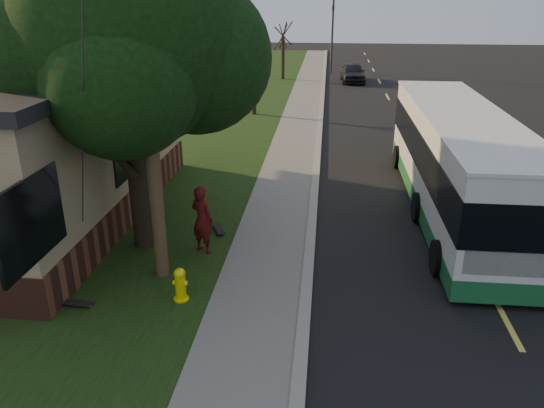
{
  "coord_description": "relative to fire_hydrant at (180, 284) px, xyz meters",
  "views": [
    {
      "loc": [
        0.28,
        -9.33,
        6.1
      ],
      "look_at": [
        -0.89,
        2.01,
        1.5
      ],
      "focal_mm": 35.0,
      "sensor_mm": 36.0,
      "label": 1
    }
  ],
  "objects": [
    {
      "name": "dumpster",
      "position": [
        -6.29,
        9.44,
        0.32
      ],
      "size": [
        1.95,
        1.76,
        1.41
      ],
      "color": "#12301E",
      "rests_on": "building_lot"
    },
    {
      "name": "bare_tree_near",
      "position": [
        -0.9,
        18.0,
        1.72
      ],
      "size": [
        1.38,
        1.21,
        4.31
      ],
      "color": "black",
      "rests_on": "grass_verge"
    },
    {
      "name": "bare_tree_far",
      "position": [
        -0.4,
        30.0,
        1.57
      ],
      "size": [
        1.38,
        1.21,
        4.03
      ],
      "color": "black",
      "rests_on": "grass_verge"
    },
    {
      "name": "utility_pole",
      "position": [
        -0.71,
        0.99,
        4.2
      ],
      "size": [
        2.86,
        3.21,
        9.07
      ],
      "color": "#473321",
      "rests_on": "ground"
    },
    {
      "name": "sidewalk",
      "position": [
        1.6,
        10.0,
        -0.39
      ],
      "size": [
        2.0,
        80.0,
        0.08
      ],
      "primitive_type": "cube",
      "color": "slate",
      "rests_on": "ground"
    },
    {
      "name": "road",
      "position": [
        6.6,
        10.0,
        -0.43
      ],
      "size": [
        8.0,
        80.0,
        0.01
      ],
      "primitive_type": "cube",
      "color": "black",
      "rests_on": "ground"
    },
    {
      "name": "skateboard_spare",
      "position": [
        -2.16,
        -0.45,
        -0.3
      ],
      "size": [
        0.84,
        0.27,
        0.08
      ],
      "color": "black",
      "rests_on": "grass_verge"
    },
    {
      "name": "curb",
      "position": [
        2.6,
        10.0,
        -0.37
      ],
      "size": [
        0.25,
        80.0,
        0.12
      ],
      "primitive_type": "cube",
      "color": "gray",
      "rests_on": "ground"
    },
    {
      "name": "skateboarder",
      "position": [
        -0.03,
        2.26,
        0.49
      ],
      "size": [
        0.75,
        0.66,
        1.71
      ],
      "primitive_type": "imported",
      "rotation": [
        0.0,
        0.0,
        2.64
      ],
      "color": "#501010",
      "rests_on": "grass_verge"
    },
    {
      "name": "traffic_signal",
      "position": [
        3.1,
        34.0,
        2.73
      ],
      "size": [
        0.18,
        0.22,
        5.5
      ],
      "color": "#2D2D30",
      "rests_on": "ground"
    },
    {
      "name": "fire_hydrant",
      "position": [
        0.0,
        0.0,
        0.0
      ],
      "size": [
        0.32,
        0.32,
        0.74
      ],
      "color": "#FAE90D",
      "rests_on": "grass_verge"
    },
    {
      "name": "skateboard_main",
      "position": [
        0.1,
        3.46,
        -0.31
      ],
      "size": [
        0.49,
        0.77,
        0.07
      ],
      "color": "black",
      "rests_on": "grass_verge"
    },
    {
      "name": "ground",
      "position": [
        2.6,
        0.0,
        -0.43
      ],
      "size": [
        120.0,
        120.0,
        0.0
      ],
      "primitive_type": "plane",
      "color": "black",
      "rests_on": "ground"
    },
    {
      "name": "grass_verge",
      "position": [
        -1.9,
        10.0,
        -0.4
      ],
      "size": [
        5.0,
        80.0,
        0.07
      ],
      "primitive_type": "cube",
      "color": "black",
      "rests_on": "ground"
    },
    {
      "name": "distant_car",
      "position": [
        4.65,
        29.62,
        0.24
      ],
      "size": [
        1.75,
        4.01,
        1.35
      ],
      "primitive_type": "imported",
      "rotation": [
        0.0,
        0.0,
        0.04
      ],
      "color": "black",
      "rests_on": "ground"
    },
    {
      "name": "leafy_tree",
      "position": [
        -1.57,
        2.65,
        4.73
      ],
      "size": [
        6.3,
        6.0,
        7.8
      ],
      "color": "black",
      "rests_on": "grass_verge"
    },
    {
      "name": "transit_bus",
      "position": [
        6.69,
        5.76,
        1.14
      ],
      "size": [
        2.52,
        10.91,
        2.96
      ],
      "color": "silver",
      "rests_on": "ground"
    }
  ]
}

